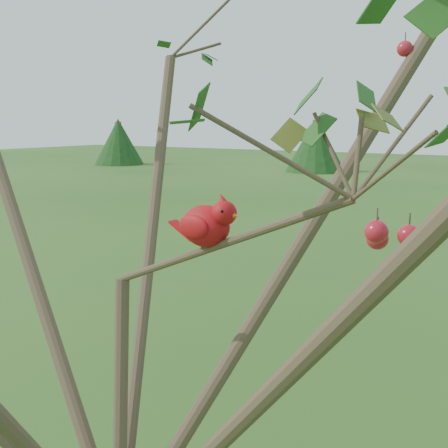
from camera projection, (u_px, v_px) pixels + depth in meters
name	position (u px, v px, depth m)	size (l,w,h in m)	color
crabapple_tree	(107.00, 221.00, 1.22)	(2.35, 2.05, 2.95)	#443324
cardinal	(208.00, 224.00, 1.20)	(0.19, 0.10, 0.13)	#AD0E15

